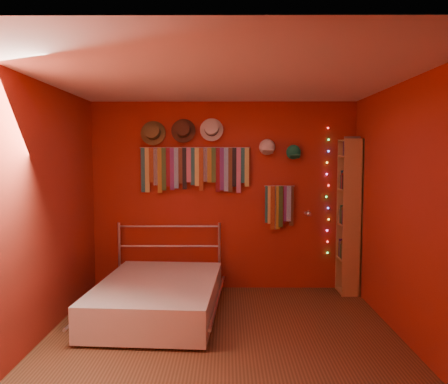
{
  "coord_description": "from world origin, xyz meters",
  "views": [
    {
      "loc": [
        0.04,
        -4.06,
        1.77
      ],
      "look_at": [
        0.01,
        0.9,
        1.37
      ],
      "focal_mm": 35.0,
      "sensor_mm": 36.0,
      "label": 1
    }
  ],
  "objects_px": {
    "reading_lamp": "(308,214)",
    "bed": "(158,297)",
    "tie_rack": "(195,167)",
    "bookshelf": "(352,216)"
  },
  "relations": [
    {
      "from": "bed",
      "to": "tie_rack",
      "type": "bearing_deg",
      "value": 74.4
    },
    {
      "from": "tie_rack",
      "to": "bookshelf",
      "type": "height_order",
      "value": "bookshelf"
    },
    {
      "from": "tie_rack",
      "to": "bed",
      "type": "bearing_deg",
      "value": -109.16
    },
    {
      "from": "reading_lamp",
      "to": "bookshelf",
      "type": "distance_m",
      "value": 0.57
    },
    {
      "from": "tie_rack",
      "to": "bookshelf",
      "type": "bearing_deg",
      "value": -4.34
    },
    {
      "from": "tie_rack",
      "to": "reading_lamp",
      "type": "height_order",
      "value": "tie_rack"
    },
    {
      "from": "tie_rack",
      "to": "bookshelf",
      "type": "distance_m",
      "value": 2.14
    },
    {
      "from": "reading_lamp",
      "to": "bed",
      "type": "bearing_deg",
      "value": -155.48
    },
    {
      "from": "reading_lamp",
      "to": "bed",
      "type": "height_order",
      "value": "reading_lamp"
    },
    {
      "from": "tie_rack",
      "to": "bed",
      "type": "relative_size",
      "value": 0.76
    }
  ]
}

